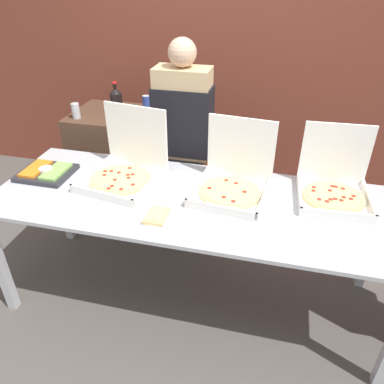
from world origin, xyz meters
name	(u,v)px	position (x,y,z in m)	size (l,w,h in m)	color
ground_plane	(192,294)	(0.00, 0.00, 0.00)	(16.00, 16.00, 0.00)	#514C47
brick_wall_behind	(236,49)	(0.00, 1.70, 1.40)	(10.00, 0.06, 2.80)	brown
buffet_table	(192,210)	(0.00, 0.00, 0.75)	(2.50, 0.90, 0.84)	#B7BABF
pizza_box_near_left	(334,186)	(0.84, 0.23, 0.91)	(0.44, 0.45, 0.42)	white
pizza_box_far_right	(125,169)	(-0.49, 0.13, 0.92)	(0.53, 0.54, 0.45)	white
pizza_box_far_left	(233,181)	(0.23, 0.14, 0.92)	(0.48, 0.50, 0.43)	white
paper_plate_front_left	(157,216)	(-0.15, -0.24, 0.85)	(0.20, 0.20, 0.03)	white
veggie_tray	(46,172)	(-1.04, 0.06, 0.86)	(0.34, 0.30, 0.05)	#28282D
sideboard_podium	(120,164)	(-0.91, 0.94, 0.49)	(0.72, 0.59, 0.98)	#4C3323
soda_bottle	(116,101)	(-0.87, 0.91, 1.10)	(0.10, 0.10, 0.27)	black
soda_can_silver	(76,111)	(-1.16, 0.76, 1.04)	(0.07, 0.07, 0.12)	silver
soda_can_colored	(146,103)	(-0.67, 1.08, 1.04)	(0.07, 0.07, 0.12)	#334CB2
person_server_vest	(183,138)	(-0.23, 0.68, 0.93)	(0.42, 0.24, 1.66)	#2D2D38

